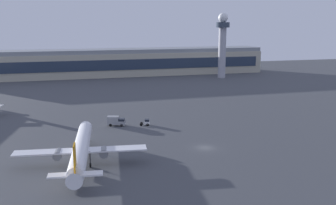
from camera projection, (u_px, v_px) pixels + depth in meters
ground_plane at (205, 148)px, 101.20m from camera, size 416.00×416.00×0.00m
terminal_building at (117, 62)px, 240.21m from camera, size 186.25×22.40×16.40m
control_tower at (222, 41)px, 227.17m from camera, size 8.00×8.00×37.89m
airplane_taxiway_distant at (81, 149)px, 88.11m from camera, size 29.95×38.37×9.84m
catering_truck at (116, 121)px, 122.67m from camera, size 6.10×4.01×3.05m
pushback_tug at (147, 122)px, 123.14m from camera, size 3.43×2.53×2.05m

